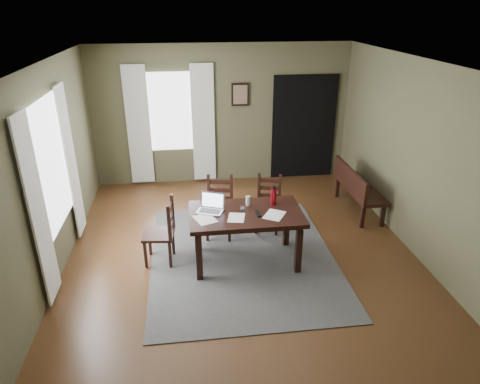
{
  "coord_description": "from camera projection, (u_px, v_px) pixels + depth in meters",
  "views": [
    {
      "loc": [
        -0.72,
        -5.22,
        3.4
      ],
      "look_at": [
        0.0,
        0.3,
        0.9
      ],
      "focal_mm": 32.0,
      "sensor_mm": 36.0,
      "label": 1
    }
  ],
  "objects": [
    {
      "name": "chair_back_left",
      "position": [
        220.0,
        208.0,
        6.61
      ],
      "size": [
        0.49,
        0.49,
        0.96
      ],
      "rotation": [
        0.0,
        0.0,
        -0.19
      ],
      "color": "black",
      "rests_on": "rug"
    },
    {
      "name": "chair_back_right",
      "position": [
        268.0,
        204.0,
        6.79
      ],
      "size": [
        0.49,
        0.49,
        0.89
      ],
      "rotation": [
        0.0,
        0.0,
        -0.29
      ],
      "color": "black",
      "rests_on": "rug"
    },
    {
      "name": "chair_end",
      "position": [
        162.0,
        232.0,
        5.91
      ],
      "size": [
        0.46,
        0.46,
        0.95
      ],
      "rotation": [
        0.0,
        0.0,
        -1.68
      ],
      "color": "black",
      "rests_on": "rug"
    },
    {
      "name": "rug",
      "position": [
        243.0,
        257.0,
        6.2
      ],
      "size": [
        2.6,
        3.2,
        0.01
      ],
      "color": "#424242",
      "rests_on": "ground"
    },
    {
      "name": "water_bottle",
      "position": [
        273.0,
        196.0,
        5.97
      ],
      "size": [
        0.09,
        0.09,
        0.27
      ],
      "rotation": [
        0.0,
        0.0,
        -0.18
      ],
      "color": "maroon",
      "rests_on": "dining_table"
    },
    {
      "name": "curtain_left_near",
      "position": [
        38.0,
        212.0,
        4.86
      ],
      "size": [
        0.03,
        0.48,
        2.3
      ],
      "color": "silver",
      "rests_on": "ground"
    },
    {
      "name": "computer_mouse",
      "position": [
        242.0,
        209.0,
        5.85
      ],
      "size": [
        0.07,
        0.1,
        0.03
      ],
      "primitive_type": "cube",
      "rotation": [
        0.0,
        0.0,
        -0.19
      ],
      "color": "#3F3F42",
      "rests_on": "dining_table"
    },
    {
      "name": "paper_b",
      "position": [
        274.0,
        215.0,
        5.71
      ],
      "size": [
        0.37,
        0.39,
        0.0
      ],
      "primitive_type": "cube",
      "rotation": [
        0.0,
        0.0,
        -0.54
      ],
      "color": "white",
      "rests_on": "dining_table"
    },
    {
      "name": "window_left",
      "position": [
        51.0,
        166.0,
        5.5
      ],
      "size": [
        0.01,
        1.3,
        1.7
      ],
      "color": "white",
      "rests_on": "ground"
    },
    {
      "name": "ground",
      "position": [
        243.0,
        257.0,
        6.2
      ],
      "size": [
        5.0,
        6.0,
        0.01
      ],
      "color": "#492C16"
    },
    {
      "name": "framed_picture",
      "position": [
        240.0,
        94.0,
        8.21
      ],
      "size": [
        0.34,
        0.03,
        0.44
      ],
      "color": "black",
      "rests_on": "ground"
    },
    {
      "name": "curtain_back_right",
      "position": [
        203.0,
        124.0,
        8.32
      ],
      "size": [
        0.44,
        0.03,
        2.3
      ],
      "color": "silver",
      "rests_on": "ground"
    },
    {
      "name": "laptop",
      "position": [
        211.0,
        206.0,
        5.82
      ],
      "size": [
        0.42,
        0.38,
        0.23
      ],
      "rotation": [
        0.0,
        0.0,
        -0.38
      ],
      "color": "#B7B7BC",
      "rests_on": "dining_table"
    },
    {
      "name": "paper_a",
      "position": [
        205.0,
        219.0,
        5.6
      ],
      "size": [
        0.34,
        0.38,
        0.0
      ],
      "primitive_type": "cube",
      "rotation": [
        0.0,
        0.0,
        0.38
      ],
      "color": "white",
      "rests_on": "dining_table"
    },
    {
      "name": "curtain_left_far",
      "position": [
        71.0,
        163.0,
        6.34
      ],
      "size": [
        0.03,
        0.48,
        2.3
      ],
      "color": "silver",
      "rests_on": "ground"
    },
    {
      "name": "doorway_back",
      "position": [
        304.0,
        128.0,
        8.65
      ],
      "size": [
        1.3,
        0.03,
        2.1
      ],
      "color": "black",
      "rests_on": "ground"
    },
    {
      "name": "window_back",
      "position": [
        170.0,
        112.0,
        8.18
      ],
      "size": [
        1.0,
        0.01,
        1.5
      ],
      "color": "white",
      "rests_on": "ground"
    },
    {
      "name": "drinking_glass",
      "position": [
        248.0,
        201.0,
        5.95
      ],
      "size": [
        0.07,
        0.07,
        0.14
      ],
      "primitive_type": "cylinder",
      "rotation": [
        0.0,
        0.0,
        -0.09
      ],
      "color": "silver",
      "rests_on": "dining_table"
    },
    {
      "name": "dining_table",
      "position": [
        246.0,
        218.0,
        5.83
      ],
      "size": [
        1.53,
        0.92,
        0.77
      ],
      "rotation": [
        0.0,
        0.0,
        -0.0
      ],
      "color": "black",
      "rests_on": "rug"
    },
    {
      "name": "room_shell",
      "position": [
        243.0,
        137.0,
        5.46
      ],
      "size": [
        5.02,
        6.02,
        2.71
      ],
      "color": "brown",
      "rests_on": "ground"
    },
    {
      "name": "paper_e",
      "position": [
        236.0,
        218.0,
        5.64
      ],
      "size": [
        0.27,
        0.31,
        0.0
      ],
      "primitive_type": "cube",
      "rotation": [
        0.0,
        0.0,
        -0.21
      ],
      "color": "white",
      "rests_on": "dining_table"
    },
    {
      "name": "tv_remote",
      "position": [
        258.0,
        213.0,
        5.73
      ],
      "size": [
        0.06,
        0.19,
        0.02
      ],
      "primitive_type": "cube",
      "rotation": [
        0.0,
        0.0,
        0.06
      ],
      "color": "black",
      "rests_on": "dining_table"
    },
    {
      "name": "bench",
      "position": [
        356.0,
        186.0,
        7.37
      ],
      "size": [
        0.46,
        1.42,
        0.8
      ],
      "rotation": [
        0.0,
        0.0,
        1.57
      ],
      "color": "black",
      "rests_on": "ground"
    },
    {
      "name": "curtain_back_left",
      "position": [
        138.0,
        126.0,
        8.18
      ],
      "size": [
        0.44,
        0.03,
        2.3
      ],
      "color": "silver",
      "rests_on": "ground"
    }
  ]
}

